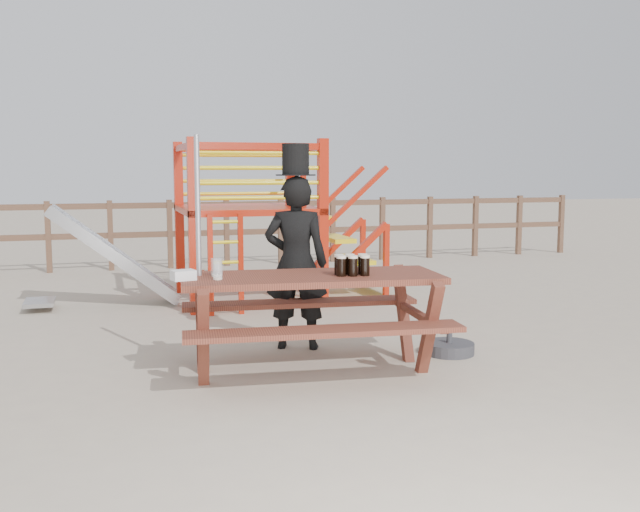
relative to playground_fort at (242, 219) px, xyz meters
The scene contains 10 objects.
ground 3.74m from the playground_fort, 91.99° to the right, with size 60.00×60.00×0.00m, color tan.
back_fence 3.44m from the playground_fort, 92.08° to the left, with size 15.09×0.09×1.20m.
playground_fort is the anchor object (origin of this frame).
picnic_table 3.59m from the playground_fort, 91.33° to the right, with size 2.31×1.72×0.84m.
man_with_hat 2.71m from the playground_fort, 89.85° to the right, with size 0.71×0.59×1.96m.
metal_pole 3.46m from the playground_fort, 106.71° to the right, with size 0.04×0.04×2.00m, color #B2B2B7.
parasol_base 3.74m from the playground_fort, 68.46° to the right, with size 0.47×0.47×0.20m.
paper_bag 3.71m from the playground_fort, 108.06° to the right, with size 0.18×0.14×0.08m, color white.
stout_pints 3.67m from the playground_fort, 86.36° to the right, with size 0.29×0.20×0.17m.
empty_glasses 3.56m from the playground_fort, 104.08° to the right, with size 0.11×0.26×0.15m.
Camera 1 is at (-1.63, -5.65, 1.72)m, focal length 40.00 mm.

